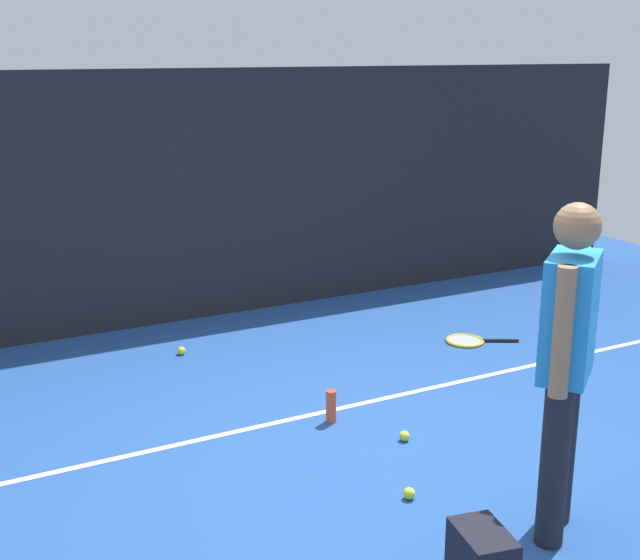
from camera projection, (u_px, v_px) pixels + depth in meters
name	position (u px, v px, depth m)	size (l,w,h in m)	color
ground_plane	(351.00, 454.00, 5.07)	(12.00, 12.00, 0.00)	#234C93
back_fence	(182.00, 198.00, 7.33)	(10.00, 0.10, 2.22)	black
court_line	(306.00, 416.00, 5.58)	(9.00, 0.05, 0.00)	white
tennis_player	(567.00, 353.00, 4.00)	(0.45, 0.42, 1.70)	black
tennis_racket	(468.00, 341.00, 7.00)	(0.62, 0.45, 0.03)	black
tennis_ball_near_player	(181.00, 351.00, 6.70)	(0.07, 0.07, 0.07)	#CCE033
tennis_ball_by_fence	(404.00, 436.00, 5.23)	(0.07, 0.07, 0.07)	#CCE033
tennis_ball_mid_court	(409.00, 493.00, 4.55)	(0.07, 0.07, 0.07)	#CCE033
water_bottle	(331.00, 406.00, 5.47)	(0.07, 0.07, 0.22)	#D84C26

